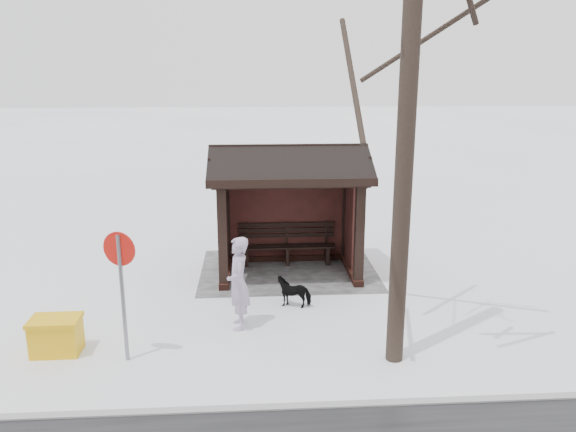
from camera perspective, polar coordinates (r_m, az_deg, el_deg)
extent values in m
plane|color=white|center=(13.49, 0.08, -5.82)|extent=(120.00, 120.00, 0.00)
cube|color=gray|center=(8.57, 2.65, -18.76)|extent=(120.00, 0.15, 0.06)
cube|color=gray|center=(13.67, 0.02, -5.50)|extent=(4.20, 3.20, 0.02)
cube|color=#341913|center=(14.30, -0.16, -4.26)|extent=(3.30, 0.22, 0.16)
cube|color=#341913|center=(13.63, 6.41, -5.33)|extent=(0.22, 2.10, 0.16)
cube|color=#341913|center=(13.45, -6.34, -5.61)|extent=(0.22, 2.10, 0.16)
cube|color=black|center=(12.46, 7.26, -2.12)|extent=(0.20, 0.20, 2.30)
cube|color=black|center=(12.25, -6.66, -2.38)|extent=(0.20, 0.20, 2.30)
cube|color=black|center=(14.16, 5.90, -0.01)|extent=(0.20, 0.20, 2.30)
cube|color=black|center=(13.98, -6.31, -0.21)|extent=(0.20, 0.20, 2.30)
cube|color=black|center=(13.97, -0.17, 0.21)|extent=(2.80, 0.08, 2.14)
cube|color=black|center=(13.58, 6.32, -0.31)|extent=(0.08, 1.17, 2.14)
cube|color=black|center=(13.40, -6.43, -0.53)|extent=(0.08, 1.17, 2.14)
cube|color=black|center=(11.97, 0.37, 3.28)|extent=(3.40, 0.20, 0.18)
cube|color=black|center=(13.73, -0.17, 4.77)|extent=(3.40, 0.20, 0.18)
cylinder|color=black|center=(8.73, 12.06, 11.38)|extent=(0.29, 0.29, 8.55)
imported|color=#A294AD|center=(10.52, -5.07, -6.81)|extent=(0.48, 0.68, 1.77)
imported|color=black|center=(11.64, 0.63, -7.65)|extent=(0.78, 0.48, 0.61)
cube|color=#E4A70D|center=(10.59, -22.47, -11.34)|extent=(0.79, 0.53, 0.57)
cube|color=#E4A70D|center=(10.46, -22.64, -9.76)|extent=(0.84, 0.58, 0.07)
cylinder|color=gray|center=(9.64, -16.43, -8.10)|extent=(0.07, 0.07, 2.19)
cylinder|color=red|center=(9.37, -16.78, -3.22)|extent=(0.55, 0.23, 0.57)
cylinder|color=white|center=(9.39, -16.75, -3.18)|extent=(0.42, 0.18, 0.44)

